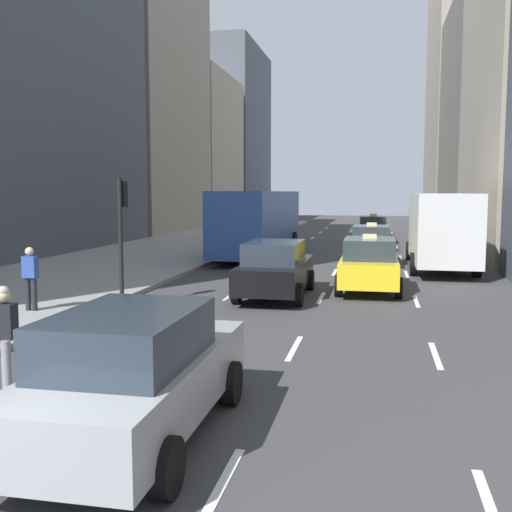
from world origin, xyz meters
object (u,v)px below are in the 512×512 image
sedan_black_near (275,269)px  traffic_light_pole (121,221)px  skateboarder (5,335)px  taxi_third (369,264)px  city_bus (259,220)px  taxi_lead (371,245)px  sedan_silver_behind (135,373)px  box_truck (440,228)px  pedestrian_mid_block (30,275)px  taxi_second (373,229)px

sedan_black_near → traffic_light_pole: traffic_light_pole is taller
skateboarder → taxi_third: bearing=64.2°
sedan_black_near → city_bus: (-2.81, 11.73, 0.91)m
traffic_light_pole → taxi_lead: bearing=59.6°
sedan_silver_behind → box_truck: size_ratio=0.55×
city_bus → pedestrian_mid_block: bearing=-100.4°
skateboarder → traffic_light_pole: traffic_light_pole is taller
city_bus → pedestrian_mid_block: (-2.91, -15.82, -0.72)m
taxi_third → box_truck: bearing=65.5°
sedan_black_near → sedan_silver_behind: 10.87m
box_truck → skateboarder: bearing=-115.4°
taxi_third → sedan_black_near: size_ratio=0.93×
taxi_third → sedan_silver_behind: size_ratio=0.96×
taxi_third → city_bus: (-5.61, 10.01, 0.91)m
taxi_lead → sedan_silver_behind: bearing=-98.0°
city_bus → box_truck: size_ratio=1.38×
taxi_second → skateboarder: bearing=-100.3°
taxi_lead → taxi_second: (0.00, 11.34, 0.00)m
box_truck → pedestrian_mid_block: 16.47m
sedan_silver_behind → pedestrian_mid_block: size_ratio=2.78×
city_bus → traffic_light_pole: 14.14m
taxi_third → city_bus: bearing=119.3°
box_truck → skateboarder: (-8.30, -17.50, -0.75)m
taxi_second → skateboarder: taxi_second is taller
taxi_second → sedan_silver_behind: (-2.80, -31.38, 0.00)m
skateboarder → pedestrian_mid_block: bearing=118.6°
taxi_second → taxi_third: size_ratio=1.00×
taxi_third → pedestrian_mid_block: size_ratio=2.67×
sedan_black_near → box_truck: size_ratio=0.56×
taxi_third → city_bus: 11.51m
taxi_lead → skateboarder: size_ratio=2.52×
taxi_lead → pedestrian_mid_block: 15.76m
pedestrian_mid_block → sedan_black_near: bearing=35.5°
taxi_third → sedan_black_near: taxi_third is taller
box_truck → traffic_light_pole: bearing=-133.1°
sedan_silver_behind → skateboarder: size_ratio=2.63×
taxi_lead → box_truck: box_truck is taller
taxi_lead → sedan_black_near: size_ratio=0.93×
taxi_third → skateboarder: taxi_third is taller
sedan_silver_behind → city_bus: size_ratio=0.40×
taxi_second → city_bus: size_ratio=0.38×
taxi_second → traffic_light_pole: size_ratio=1.22×
taxi_lead → taxi_second: size_ratio=1.00×
pedestrian_mid_block → skateboarder: bearing=-61.4°
taxi_third → box_truck: (2.80, 6.14, 0.83)m
box_truck → traffic_light_pole: (-9.55, -10.21, 0.70)m
taxi_second → box_truck: bearing=-77.5°
sedan_black_near → box_truck: (5.60, 7.86, 0.83)m
traffic_light_pole → sedan_black_near: bearing=30.8°
sedan_silver_behind → taxi_third: bearing=77.5°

